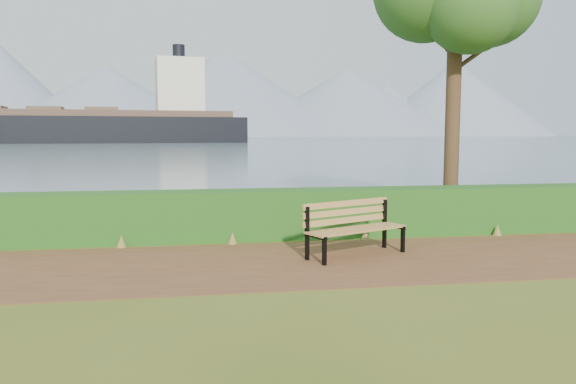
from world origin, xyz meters
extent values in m
plane|color=#475919|center=(0.00, 0.00, 0.00)|extent=(140.00, 140.00, 0.00)
cube|color=#54321D|center=(0.00, 0.30, 0.01)|extent=(40.00, 3.40, 0.01)
cube|color=#1E4D16|center=(0.00, 2.60, 0.50)|extent=(32.00, 0.85, 1.00)
cube|color=#435F6C|center=(0.00, 260.00, 0.01)|extent=(700.00, 510.00, 0.00)
cone|color=slate|center=(-60.00, 395.00, 24.00)|extent=(160.00, 160.00, 48.00)
cone|color=slate|center=(20.00, 405.00, 31.00)|extent=(190.00, 190.00, 62.00)
cone|color=slate|center=(110.00, 400.00, 25.00)|extent=(170.00, 170.00, 50.00)
cone|color=slate|center=(200.00, 410.00, 29.00)|extent=(150.00, 150.00, 58.00)
cone|color=slate|center=(-10.00, 430.00, 17.50)|extent=(120.00, 120.00, 35.00)
cone|color=slate|center=(150.00, 425.00, 20.00)|extent=(130.00, 130.00, 40.00)
cube|color=black|center=(0.26, 0.00, 0.24)|extent=(0.08, 0.08, 0.48)
cube|color=black|center=(0.06, 0.43, 0.46)|extent=(0.08, 0.08, 0.93)
cube|color=black|center=(0.16, 0.22, 0.45)|extent=(0.29, 0.53, 0.05)
cube|color=black|center=(1.90, 0.77, 0.24)|extent=(0.08, 0.08, 0.48)
cube|color=black|center=(1.70, 1.19, 0.46)|extent=(0.08, 0.08, 0.93)
cube|color=black|center=(1.80, 0.98, 0.45)|extent=(0.29, 0.53, 0.05)
cube|color=olive|center=(1.07, 0.41, 0.48)|extent=(1.80, 0.91, 0.04)
cube|color=olive|center=(1.01, 0.54, 0.48)|extent=(1.80, 0.91, 0.04)
cube|color=olive|center=(0.96, 0.66, 0.48)|extent=(1.80, 0.91, 0.04)
cube|color=olive|center=(0.90, 0.78, 0.48)|extent=(1.80, 0.91, 0.04)
cube|color=olive|center=(0.87, 0.84, 0.61)|extent=(1.78, 0.86, 0.11)
cube|color=olive|center=(0.87, 0.84, 0.76)|extent=(1.78, 0.86, 0.11)
cube|color=olive|center=(0.87, 0.84, 0.91)|extent=(1.78, 0.86, 0.11)
cylinder|color=#372516|center=(4.41, 4.12, 3.24)|extent=(0.36, 0.36, 6.47)
sphere|color=#1B531C|center=(4.43, 3.43, 5.03)|extent=(2.16, 2.16, 2.16)
cylinder|color=#372516|center=(4.81, 4.12, 3.95)|extent=(0.95, 0.11, 0.71)
cylinder|color=#372516|center=(4.05, 4.21, 4.40)|extent=(0.73, 0.34, 0.65)
cube|color=black|center=(-30.33, 119.13, 1.71)|extent=(80.68, 22.47, 7.97)
cube|color=brown|center=(-30.33, 119.13, 6.38)|extent=(74.19, 20.42, 1.37)
cube|color=silver|center=(-5.02, 122.34, 12.54)|extent=(11.35, 10.61, 12.53)
cylinder|color=black|center=(-5.02, 122.34, 19.94)|extent=(2.73, 2.73, 3.99)
cube|color=brown|center=(-33.04, 118.78, 7.30)|extent=(7.73, 8.32, 0.91)
cube|color=brown|center=(-21.74, 120.22, 7.30)|extent=(7.73, 8.32, 0.91)
camera|label=1|loc=(-1.80, -8.79, 2.16)|focal=35.00mm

